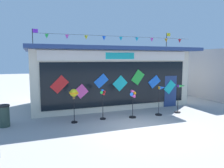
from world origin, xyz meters
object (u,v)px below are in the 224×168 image
Objects in this scene: wind_spinner_left at (103,100)px; trash_bin at (4,116)px; wind_spinner_far_left at (74,95)px; kite_shop_building at (108,76)px; wind_spinner_center_left at (133,99)px; wind_spinner_center_right at (161,97)px; wind_spinner_right at (180,95)px.

wind_spinner_left is 4.65m from trash_bin.
kite_shop_building is at bearing 50.34° from wind_spinner_far_left.
kite_shop_building is 3.91m from wind_spinner_center_left.
trash_bin is (-7.87, 0.74, -0.49)m from wind_spinner_center_right.
wind_spinner_center_left is at bearing -6.67° from trash_bin.
wind_spinner_right is at bearing 1.40° from wind_spinner_center_left.
wind_spinner_center_left is at bearing -3.74° from wind_spinner_far_left.
kite_shop_building is at bearing 114.82° from wind_spinner_center_right.
wind_spinner_far_left is 6.11m from wind_spinner_right.
wind_spinner_right reaches higher than wind_spinner_center_left.
wind_spinner_left is at bearing 2.44° from wind_spinner_far_left.
wind_spinner_center_right reaches higher than trash_bin.
kite_shop_building reaches higher than wind_spinner_far_left.
wind_spinner_far_left reaches higher than wind_spinner_right.
wind_spinner_center_right is (1.77, -3.82, -0.92)m from kite_shop_building.
wind_spinner_center_left is 0.92× the size of wind_spinner_right.
wind_spinner_center_left is at bearing -89.03° from kite_shop_building.
kite_shop_building is at bearing 90.97° from wind_spinner_center_left.
trash_bin is (-3.11, 0.52, -0.83)m from wind_spinner_far_left.
wind_spinner_right is (3.05, 0.07, 0.03)m from wind_spinner_center_left.
wind_spinner_left is 1.05× the size of wind_spinner_center_left.
wind_spinner_center_left is at bearing -178.60° from wind_spinner_right.
wind_spinner_far_left is 3.08m from wind_spinner_center_left.
wind_spinner_far_left is (-2.99, -3.60, -0.57)m from kite_shop_building.
wind_spinner_left is 1.57× the size of trash_bin.
wind_spinner_left reaches higher than trash_bin.
kite_shop_building is 4.94m from wind_spinner_right.
trash_bin is at bearing 170.49° from wind_spinner_far_left.
trash_bin is at bearing 174.61° from wind_spinner_center_right.
wind_spinner_right is (6.10, -0.12, -0.31)m from wind_spinner_far_left.
wind_spinner_center_left reaches higher than trash_bin.
wind_spinner_center_left is 1.49× the size of trash_bin.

